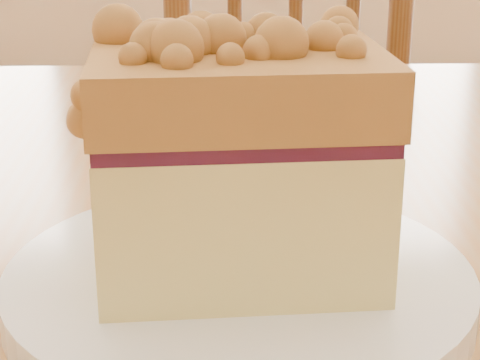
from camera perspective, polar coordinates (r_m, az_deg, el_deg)
The scene contains 4 objects.
cafe_table_main at distance 0.61m, azimuth 12.64°, elevation -9.06°, with size 1.34×0.92×0.75m.
cafe_chair_main at distance 1.33m, azimuth 0.75°, elevation -2.02°, with size 0.54×0.54×0.90m.
plate at distance 0.43m, azimuth -0.07°, elevation -7.33°, with size 0.24×0.24×0.02m.
cake_slice at distance 0.40m, azimuth -0.22°, elevation 1.92°, with size 0.15×0.12×0.13m.
Camera 1 is at (-0.03, -0.35, 0.95)m, focal length 62.00 mm.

